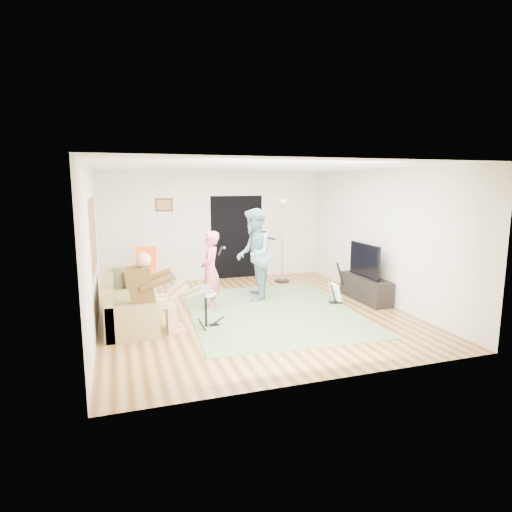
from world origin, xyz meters
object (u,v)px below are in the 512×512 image
Objects in this scene: guitar_spare at (336,292)px; dining_chair at (146,280)px; singer at (210,270)px; television at (365,260)px; sofa at (125,308)px; drum_kit at (206,310)px; torchiere_lamp at (283,226)px; tv_cabinet at (365,288)px; guitarist at (254,254)px.

dining_chair is (-3.61, 1.74, 0.14)m from guitar_spare.
singer is 3.17m from television.
dining_chair is at bearing 74.70° from sofa.
sofa is 2.94× the size of drum_kit.
torchiere_lamp is at bearing 29.32° from sofa.
singer is at bearing 14.12° from sofa.
tv_cabinet is at bearing 0.00° from television.
sofa is 1.33× the size of singer.
dining_chair is (-1.14, 1.29, -0.38)m from singer.
singer reaches higher than tv_cabinet.
television is (2.13, -0.81, -0.10)m from guitarist.
torchiere_lamp is at bearing 18.32° from dining_chair.
guitar_spare is at bearing 78.08° from guitarist.
dining_chair is at bearing 158.21° from television.
guitar_spare is (1.47, -0.84, -0.71)m from guitarist.
television is (0.96, -2.14, -0.54)m from torchiere_lamp.
guitarist is 1.84m from guitar_spare.
dining_chair is at bearing -94.72° from guitarist.
drum_kit is 0.34× the size of torchiere_lamp.
guitar_spare is 0.42× the size of torchiere_lamp.
torchiere_lamp is at bearing 115.42° from tv_cabinet.
torchiere_lamp is 1.45× the size of tv_cabinet.
torchiere_lamp is (2.49, 2.77, 1.09)m from drum_kit.
guitar_spare is (4.08, -0.05, -0.03)m from sofa.
singer is at bearing 172.52° from tv_cabinet.
guitarist reaches higher than sofa.
dining_chair is (-3.31, -0.43, -1.01)m from torchiere_lamp.
singer reaches higher than sofa.
television is at bearing -10.80° from dining_chair.
guitarist is 1.80× the size of dining_chair.
torchiere_lamp is at bearing 114.32° from television.
television is at bearing 10.43° from drum_kit.
sofa is 4.08m from guitar_spare.
television reaches higher than guitar_spare.
sofa is at bearing -55.05° from guitarist.
television is (0.66, 0.03, 0.61)m from guitar_spare.
television reaches higher than dining_chair.
guitarist is at bearing 159.61° from tv_cabinet.
sofa is 1.72m from singer.
tv_cabinet is 0.60m from television.
singer is 1.10m from guitarist.
sofa is 4.78m from television.
singer is 0.79× the size of guitarist.
dining_chair is (0.46, 1.69, 0.11)m from sofa.
torchiere_lamp is (1.17, 1.32, 0.44)m from guitarist.
tv_cabinet is 1.38× the size of television.
singer is 1.76m from dining_chair.
guitarist is (1.01, 0.39, 0.20)m from singer.
guitar_spare reaches higher than sofa.
guitar_spare is at bearing -0.69° from sofa.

